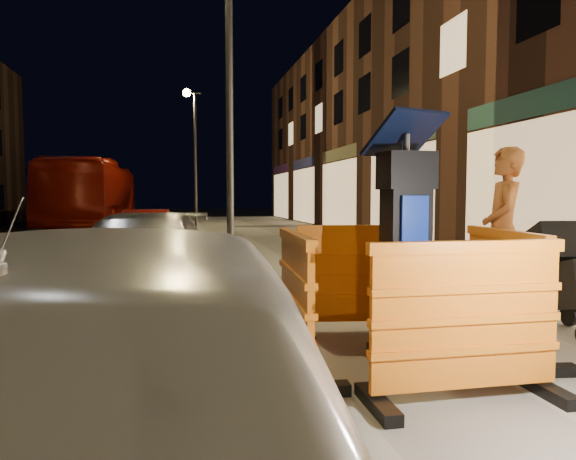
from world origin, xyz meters
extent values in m
plane|color=black|center=(0.00, 0.00, 0.00)|extent=(120.00, 120.00, 0.00)
cube|color=gray|center=(3.00, 0.00, 0.07)|extent=(6.00, 60.00, 0.15)
cube|color=slate|center=(0.00, 0.00, 0.07)|extent=(0.30, 60.00, 0.15)
cube|color=black|center=(1.25, -1.57, 1.13)|extent=(0.68, 0.68, 1.97)
cube|color=orange|center=(1.25, -2.52, 0.70)|extent=(1.42, 0.61, 1.10)
cube|color=orange|center=(1.25, -0.62, 0.70)|extent=(1.48, 0.80, 1.10)
cube|color=orange|center=(0.30, -1.57, 0.70)|extent=(0.68, 1.45, 1.10)
cube|color=orange|center=(2.20, -1.57, 0.70)|extent=(0.77, 1.48, 1.10)
imported|color=silver|center=(-1.08, 1.57, 0.00)|extent=(2.29, 4.67, 1.31)
imported|color=maroon|center=(-1.50, 9.20, 0.00)|extent=(1.50, 3.64, 1.17)
imported|color=maroon|center=(-4.55, 20.78, 0.00)|extent=(2.99, 11.66, 3.23)
imported|color=#AB5D27|center=(3.05, -0.34, 1.13)|extent=(0.75, 0.85, 1.96)
cube|color=black|center=(3.25, -1.24, 0.70)|extent=(0.70, 0.96, 1.11)
cylinder|color=#3F3F44|center=(0.25, 3.00, 3.15)|extent=(0.12, 0.12, 6.00)
cylinder|color=#3F3F44|center=(0.25, 18.00, 3.15)|extent=(0.12, 0.12, 6.00)
camera|label=1|loc=(-0.64, -5.57, 1.54)|focal=32.00mm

